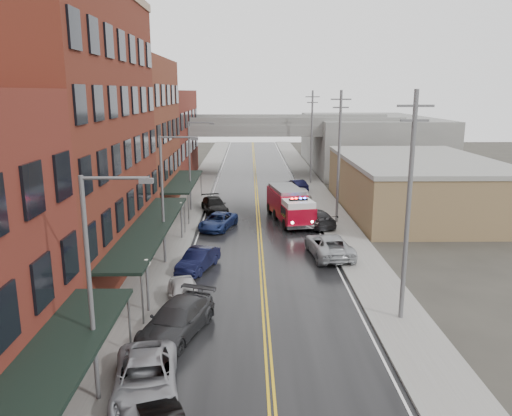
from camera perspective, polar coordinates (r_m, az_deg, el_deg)
name	(u,v)px	position (r m, az deg, el deg)	size (l,w,h in m)	color
road	(260,239)	(41.20, 0.43, -3.55)	(11.00, 160.00, 0.02)	black
sidewalk_left	(171,239)	(41.67, -9.67, -3.46)	(3.00, 160.00, 0.15)	slate
sidewalk_right	(348,238)	(41.97, 10.46, -3.37)	(3.00, 160.00, 0.15)	slate
curb_left	(191,238)	(41.45, -7.42, -3.47)	(0.30, 160.00, 0.15)	gray
curb_right	(328,238)	(41.68, 8.23, -3.40)	(0.30, 160.00, 0.15)	gray
brick_building_b	(56,137)	(34.86, -21.90, 7.51)	(9.00, 20.00, 18.00)	#572017
brick_building_c	(124,137)	(51.65, -14.87, 7.90)	(9.00, 15.00, 15.00)	#592C1A
brick_building_far	(156,136)	(68.83, -11.32, 8.05)	(9.00, 20.00, 12.00)	#5E2318
tan_building	(415,186)	(53.07, 17.76, 2.38)	(14.00, 22.00, 5.00)	olive
right_far_block	(367,142)	(82.02, 12.61, 7.37)	(18.00, 30.00, 8.00)	slate
awning_0	(30,394)	(17.43, -24.42, -18.80)	(2.60, 16.00, 3.09)	black
awning_1	(151,227)	(34.29, -11.93, -2.13)	(2.60, 18.00, 3.09)	black
awning_2	(184,181)	(51.16, -8.24, 3.05)	(2.60, 13.00, 3.09)	black
globe_lamp_1	(147,273)	(27.74, -12.38, -7.31)	(0.44, 0.44, 3.12)	#59595B
globe_lamp_2	(181,212)	(40.96, -8.55, -0.46)	(0.44, 0.44, 3.12)	#59595B
street_lamp_0	(96,277)	(19.53, -17.85, -7.53)	(2.64, 0.22, 9.00)	#59595B
street_lamp_1	(166,192)	(34.58, -10.26, 1.81)	(2.64, 0.22, 9.00)	#59595B
street_lamp_2	(192,160)	(50.21, -7.33, 5.43)	(2.64, 0.22, 9.00)	#59595B
utility_pole_0	(409,205)	(26.33, 17.04, 0.37)	(1.80, 0.24, 12.00)	#59595B
utility_pole_1	(339,155)	(45.51, 9.46, 5.98)	(1.80, 0.24, 12.00)	#59595B
utility_pole_2	(312,136)	(65.18, 6.38, 8.21)	(1.80, 0.24, 12.00)	#59595B
overpass	(255,134)	(71.69, -0.11, 8.48)	(40.00, 10.00, 7.50)	slate
fire_truck	(290,204)	(46.42, 3.90, 0.41)	(4.47, 8.59, 3.01)	maroon
parked_car_left_2	(145,379)	(21.37, -12.52, -18.53)	(2.51, 5.45, 1.51)	gray
parked_car_left_3	(177,320)	(25.69, -9.03, -12.49)	(2.30, 5.66, 1.64)	#2A2B2D
parked_car_left_4	(184,294)	(28.74, -8.23, -9.74)	(1.77, 4.40, 1.50)	silver
parked_car_left_5	(198,260)	(34.29, -6.62, -5.89)	(1.53, 4.39, 1.45)	black
parked_car_left_6	(218,221)	(44.17, -4.36, -1.51)	(2.31, 5.00, 1.39)	navy
parked_car_left_7	(214,205)	(50.02, -4.78, 0.31)	(2.14, 5.26, 1.53)	black
parked_car_right_0	(329,245)	(37.19, 8.32, -4.24)	(2.74, 5.95, 1.65)	#9A9EA2
parked_car_right_1	(314,218)	(45.10, 6.69, -1.14)	(2.20, 5.41, 1.57)	black
parked_car_right_2	(300,194)	(55.44, 5.01, 1.62)	(1.90, 4.72, 1.61)	silver
parked_car_right_3	(297,185)	(61.22, 4.66, 2.63)	(1.48, 4.26, 1.40)	black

